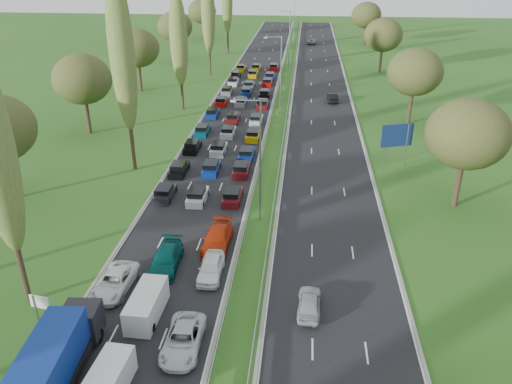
% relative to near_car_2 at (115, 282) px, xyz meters
% --- Properties ---
extents(ground, '(260.00, 260.00, 0.00)m').
position_rel_near_car_2_xyz_m(ground, '(10.04, 49.08, -0.74)').
color(ground, '#27541A').
rests_on(ground, ground).
extents(near_carriageway, '(10.50, 215.00, 0.04)m').
position_rel_near_car_2_xyz_m(near_carriageway, '(3.29, 51.58, -0.74)').
color(near_carriageway, black).
rests_on(near_carriageway, ground).
extents(far_carriageway, '(10.50, 215.00, 0.04)m').
position_rel_near_car_2_xyz_m(far_carriageway, '(16.79, 51.58, -0.74)').
color(far_carriageway, black).
rests_on(far_carriageway, ground).
extents(central_reservation, '(2.36, 215.00, 0.32)m').
position_rel_near_car_2_xyz_m(central_reservation, '(10.04, 51.58, -0.19)').
color(central_reservation, gray).
rests_on(central_reservation, ground).
extents(lamp_columns, '(0.18, 140.18, 12.00)m').
position_rel_near_car_2_xyz_m(lamp_columns, '(10.04, 47.08, 5.26)').
color(lamp_columns, gray).
rests_on(lamp_columns, ground).
extents(poplar_row, '(2.80, 127.80, 22.44)m').
position_rel_near_car_2_xyz_m(poplar_row, '(-5.96, 37.25, 11.64)').
color(poplar_row, '#2D2116').
rests_on(poplar_row, ground).
extents(woodland_left, '(8.00, 166.00, 11.10)m').
position_rel_near_car_2_xyz_m(woodland_left, '(-16.46, 31.71, 6.94)').
color(woodland_left, '#2D2116').
rests_on(woodland_left, ground).
extents(woodland_right, '(8.00, 153.00, 11.10)m').
position_rel_near_car_2_xyz_m(woodland_right, '(29.54, 35.75, 6.94)').
color(woodland_right, '#2D2116').
rests_on(woodland_right, ground).
extents(traffic_queue_fill, '(9.13, 67.72, 0.80)m').
position_rel_near_car_2_xyz_m(traffic_queue_fill, '(3.28, 46.79, -0.30)').
color(traffic_queue_fill, black).
rests_on(traffic_queue_fill, ground).
extents(near_car_2, '(2.70, 5.34, 1.45)m').
position_rel_near_car_2_xyz_m(near_car_2, '(0.00, 0.00, 0.00)').
color(near_car_2, white).
rests_on(near_car_2, near_carriageway).
extents(near_car_7, '(2.31, 5.41, 1.56)m').
position_rel_near_car_2_xyz_m(near_car_7, '(3.10, 3.38, 0.05)').
color(near_car_7, '#044746').
rests_on(near_car_7, near_carriageway).
extents(near_car_10, '(2.43, 5.16, 1.43)m').
position_rel_near_car_2_xyz_m(near_car_10, '(6.62, -5.64, -0.01)').
color(near_car_10, silver).
rests_on(near_car_10, near_carriageway).
extents(near_car_11, '(2.41, 5.56, 1.59)m').
position_rel_near_car_2_xyz_m(near_car_11, '(6.75, 6.94, 0.07)').
color(near_car_11, '#B32A0B').
rests_on(near_car_11, near_carriageway).
extents(near_car_12, '(1.85, 4.53, 1.54)m').
position_rel_near_car_2_xyz_m(near_car_12, '(6.97, 2.54, 0.05)').
color(near_car_12, white).
rests_on(near_car_12, near_carriageway).
extents(far_car_0, '(1.83, 4.18, 1.40)m').
position_rel_near_car_2_xyz_m(far_car_0, '(14.80, -1.04, -0.02)').
color(far_car_0, '#9FA1A8').
rests_on(far_car_0, far_carriageway).
extents(far_car_1, '(1.87, 4.58, 1.48)m').
position_rel_near_car_2_xyz_m(far_car_1, '(18.63, 54.96, 0.01)').
color(far_car_1, black).
rests_on(far_car_1, far_carriageway).
extents(far_car_2, '(2.46, 4.98, 1.36)m').
position_rel_near_car_2_xyz_m(far_car_2, '(15.16, 113.64, -0.05)').
color(far_car_2, gray).
rests_on(far_car_2, far_carriageway).
extents(blue_lorry, '(2.37, 8.52, 3.60)m').
position_rel_near_car_2_xyz_m(blue_lorry, '(-0.12, -8.78, 1.13)').
color(blue_lorry, black).
rests_on(blue_lorry, near_carriageway).
extents(white_van_front, '(1.83, 4.68, 1.88)m').
position_rel_near_car_2_xyz_m(white_van_front, '(3.12, -9.66, 0.22)').
color(white_van_front, silver).
rests_on(white_van_front, near_carriageway).
extents(white_van_rear, '(1.89, 4.83, 1.94)m').
position_rel_near_car_2_xyz_m(white_van_rear, '(3.35, -2.55, 0.25)').
color(white_van_rear, silver).
rests_on(white_van_rear, near_carriageway).
extents(info_sign, '(1.50, 0.35, 2.10)m').
position_rel_near_car_2_xyz_m(info_sign, '(-3.86, -3.92, 0.63)').
color(info_sign, gray).
rests_on(info_sign, ground).
extents(direction_sign, '(3.83, 1.34, 5.20)m').
position_rel_near_car_2_xyz_m(direction_sign, '(24.94, 27.30, 2.83)').
color(direction_sign, gray).
rests_on(direction_sign, ground).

